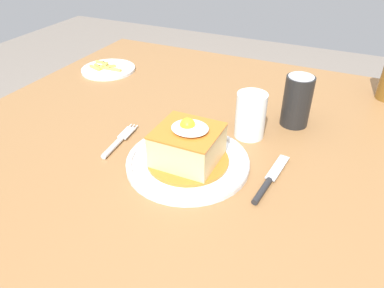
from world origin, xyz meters
TOP-DOWN VIEW (x-y plane):
  - dining_table at (0.00, 0.00)m, footprint 1.15×1.04m
  - main_plate at (0.03, -0.13)m, footprint 0.25×0.25m
  - sandwich_meal at (0.03, -0.13)m, footprint 0.17×0.17m
  - fork at (-0.15, -0.13)m, footprint 0.03×0.14m
  - knife at (0.19, -0.13)m, footprint 0.03×0.17m
  - soda_can at (0.19, 0.13)m, footprint 0.07×0.07m
  - drinking_glass at (0.11, 0.03)m, footprint 0.07×0.07m
  - side_plate_fries at (-0.42, 0.22)m, footprint 0.17×0.17m

SIDE VIEW (x-z plane):
  - dining_table at x=0.00m, z-range 0.26..0.98m
  - side_plate_fries at x=-0.42m, z-range 0.72..0.73m
  - fork at x=-0.15m, z-range 0.72..0.73m
  - knife at x=0.19m, z-range 0.72..0.73m
  - main_plate at x=0.03m, z-range 0.72..0.74m
  - drinking_glass at x=0.11m, z-range 0.71..0.82m
  - sandwich_meal at x=0.03m, z-range 0.72..0.82m
  - soda_can at x=0.19m, z-range 0.72..0.84m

